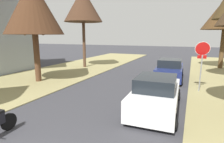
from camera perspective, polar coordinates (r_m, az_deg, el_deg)
name	(u,v)px	position (r m, az deg, el deg)	size (l,w,h in m)	color
stop_sign_far	(202,56)	(11.68, 26.12, 4.34)	(0.82, 0.72, 2.91)	#9EA0A5
street_tree_left_mid_a	(33,7)	(14.22, -23.28, 17.86)	(3.97, 3.97, 7.02)	#543623
street_tree_left_mid_b	(83,5)	(19.71, -8.99, 19.62)	(3.87, 3.87, 7.90)	brown
parked_sedan_white	(156,94)	(8.44, 13.52, -6.90)	(2.09, 4.47, 1.57)	white
parked_sedan_navy	(170,70)	(14.69, 17.43, 0.47)	(2.09, 4.47, 1.57)	navy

